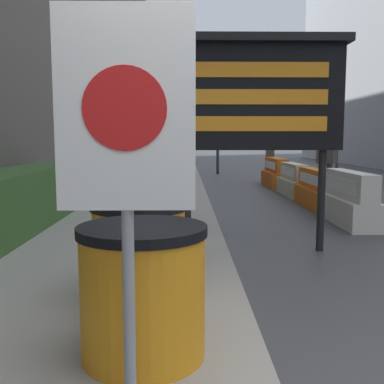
# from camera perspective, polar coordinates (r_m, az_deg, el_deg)

# --- Properties ---
(barrel_drum_foreground) EXTENTS (0.80, 0.80, 0.83)m
(barrel_drum_foreground) POSITION_cam_1_polar(r_m,az_deg,el_deg) (2.85, -6.25, -12.37)
(barrel_drum_foreground) COLOR orange
(barrel_drum_foreground) RESTS_ON sidewalk_left
(barrel_drum_middle) EXTENTS (0.80, 0.80, 0.83)m
(barrel_drum_middle) POSITION_cam_1_polar(r_m,az_deg,el_deg) (3.82, -6.72, -7.45)
(barrel_drum_middle) COLOR orange
(barrel_drum_middle) RESTS_ON sidewalk_left
(warning_sign) EXTENTS (0.65, 0.08, 1.95)m
(warning_sign) POSITION_cam_1_polar(r_m,az_deg,el_deg) (2.11, -8.42, 6.88)
(warning_sign) COLOR gray
(warning_sign) RESTS_ON sidewalk_left
(message_board) EXTENTS (2.33, 0.36, 2.78)m
(message_board) POSITION_cam_1_polar(r_m,az_deg,el_deg) (5.94, 8.15, 12.00)
(message_board) COLOR black
(message_board) RESTS_ON ground_plane
(jersey_barrier_white) EXTENTS (0.53, 1.81, 0.93)m
(jersey_barrier_white) POSITION_cam_1_polar(r_m,az_deg,el_deg) (8.31, 19.33, -1.09)
(jersey_barrier_white) COLOR silver
(jersey_barrier_white) RESTS_ON ground_plane
(jersey_barrier_orange_near) EXTENTS (0.51, 1.87, 0.83)m
(jersey_barrier_orange_near) POSITION_cam_1_polar(r_m,az_deg,el_deg) (10.19, 15.48, 0.18)
(jersey_barrier_orange_near) COLOR orange
(jersey_barrier_orange_near) RESTS_ON ground_plane
(jersey_barrier_cream) EXTENTS (0.54, 1.81, 0.85)m
(jersey_barrier_cream) POSITION_cam_1_polar(r_m,az_deg,el_deg) (12.20, 12.76, 1.33)
(jersey_barrier_cream) COLOR beige
(jersey_barrier_cream) RESTS_ON ground_plane
(jersey_barrier_orange_far) EXTENTS (0.59, 2.03, 0.89)m
(jersey_barrier_orange_far) POSITION_cam_1_polar(r_m,az_deg,el_deg) (14.48, 10.59, 2.29)
(jersey_barrier_orange_far) COLOR orange
(jersey_barrier_orange_far) RESTS_ON ground_plane
(traffic_cone_near) EXTENTS (0.43, 0.43, 0.76)m
(traffic_cone_near) POSITION_cam_1_polar(r_m,az_deg,el_deg) (9.75, 20.15, -0.22)
(traffic_cone_near) COLOR black
(traffic_cone_near) RESTS_ON ground_plane
(traffic_light_near_curb) EXTENTS (0.28, 0.45, 3.46)m
(traffic_light_near_curb) POSITION_cam_1_polar(r_m,az_deg,el_deg) (19.18, 3.35, 9.81)
(traffic_light_near_curb) COLOR #2D2D30
(traffic_light_near_curb) RESTS_ON ground_plane
(traffic_light_far_side) EXTENTS (0.28, 0.45, 4.15)m
(traffic_light_far_side) POSITION_cam_1_polar(r_m,az_deg,el_deg) (23.16, 18.21, 10.14)
(traffic_light_far_side) COLOR #2D2D30
(traffic_light_far_side) RESTS_ON ground_plane
(pedestrian_worker) EXTENTS (0.53, 0.52, 1.76)m
(pedestrian_worker) POSITION_cam_1_polar(r_m,az_deg,el_deg) (12.21, 16.75, 4.36)
(pedestrian_worker) COLOR #514C42
(pedestrian_worker) RESTS_ON ground_plane
(pedestrian_passerby) EXTENTS (0.38, 0.53, 1.81)m
(pedestrian_passerby) POSITION_cam_1_polar(r_m,az_deg,el_deg) (15.92, 9.89, 5.14)
(pedestrian_passerby) COLOR #514C42
(pedestrian_passerby) RESTS_ON ground_plane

